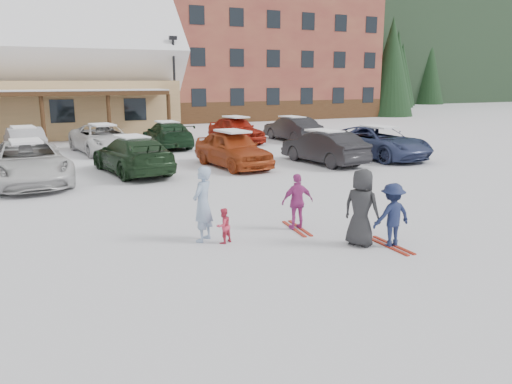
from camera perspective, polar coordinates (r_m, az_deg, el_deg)
name	(u,v)px	position (r m, az deg, el deg)	size (l,w,h in m)	color
ground	(263,245)	(11.32, 0.77, -6.10)	(160.00, 160.00, 0.00)	silver
alpine_hotel	(226,28)	(51.51, -3.50, 18.22)	(31.48, 14.01, 21.48)	maroon
lamp_post	(174,80)	(34.54, -9.31, 12.51)	(0.50, 0.25, 6.47)	black
conifer_1	(392,54)	(54.25, 15.27, 15.02)	(4.84, 4.84, 11.22)	black
conifer_3	(130,65)	(54.71, -14.20, 13.85)	(3.96, 3.96, 9.18)	black
conifer_4	(345,57)	(67.82, 10.10, 14.94)	(5.06, 5.06, 11.73)	black
adult_skier	(203,204)	(11.46, -6.11, -1.38)	(0.64, 0.42, 1.75)	#889FBF
toddler_red	(223,226)	(11.37, -3.75, -3.87)	(0.40, 0.31, 0.82)	#D53652
child_navy	(392,215)	(11.45, 15.29, -2.57)	(0.93, 0.54, 1.44)	#182145
skis_child_navy	(390,245)	(11.65, 15.08, -5.92)	(0.20, 1.40, 0.03)	#A12617
child_magenta	(297,202)	(12.37, 4.76, -1.11)	(0.82, 0.34, 1.41)	#B03789
skis_child_magenta	(297,228)	(12.55, 4.70, -4.16)	(0.20, 1.40, 0.03)	#A12617
bystander_dark	(361,208)	(11.32, 11.96, -1.77)	(0.85, 0.55, 1.74)	#242527
parked_car_2	(28,162)	(19.56, -24.63, 3.09)	(2.57, 5.57, 1.55)	silver
parked_car_3	(133,155)	(20.43, -13.92, 4.13)	(2.06, 5.07, 1.47)	#19301A
parked_car_4	(233,149)	(21.31, -2.69, 4.93)	(1.83, 4.54, 1.55)	#AA4119
parked_car_5	(324,147)	(22.39, 7.77, 5.10)	(1.55, 4.45, 1.47)	black
parked_car_6	(378,142)	(24.48, 13.80, 5.53)	(2.49, 5.40, 1.50)	navy
parked_car_9	(24,142)	(26.86, -24.95, 5.24)	(1.51, 4.33, 1.43)	#A9A9AE
parked_car_10	(103,139)	(26.68, -17.08, 5.84)	(2.40, 5.20, 1.45)	white
parked_car_11	(167,135)	(28.07, -10.08, 6.48)	(1.98, 4.86, 1.41)	#16321C
parked_car_12	(236,130)	(29.74, -2.30, 7.12)	(1.81, 4.50, 1.53)	#A82011
parked_car_13	(292,129)	(30.79, 4.13, 7.22)	(1.55, 4.44, 1.46)	black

